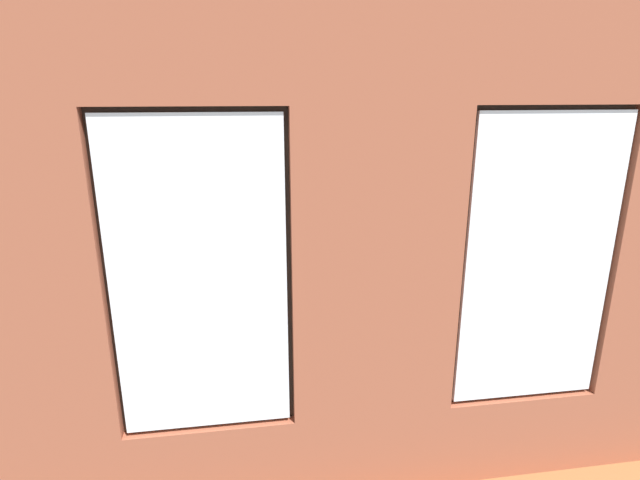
{
  "coord_description": "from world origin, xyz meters",
  "views": [
    {
      "loc": [
        0.77,
        5.23,
        2.64
      ],
      "look_at": [
        0.03,
        0.4,
        1.18
      ],
      "focal_mm": 28.0,
      "sensor_mm": 36.0,
      "label": 1
    }
  ],
  "objects": [
    {
      "name": "potted_plant_foreground_right",
      "position": [
        2.42,
        -1.79,
        0.46
      ],
      "size": [
        0.47,
        0.47,
        0.75
      ],
      "color": "beige",
      "rests_on": "ground_plane"
    },
    {
      "name": "brick_wall_with_windows",
      "position": [
        0.0,
        2.46,
        1.6
      ],
      "size": [
        6.15,
        0.3,
        3.22
      ],
      "color": "#9E5138",
      "rests_on": "ground_plane"
    },
    {
      "name": "potted_plant_near_tv",
      "position": [
        2.17,
        0.92,
        0.57
      ],
      "size": [
        0.54,
        0.54,
        0.87
      ],
      "color": "#9E5638",
      "rests_on": "ground_plane"
    },
    {
      "name": "white_wall_right",
      "position": [
        3.02,
        0.2,
        1.61
      ],
      "size": [
        0.1,
        4.68,
        3.22
      ],
      "primitive_type": "cube",
      "color": "silver",
      "rests_on": "ground_plane"
    },
    {
      "name": "ground_plane",
      "position": [
        0.0,
        0.0,
        -0.05
      ],
      "size": [
        6.75,
        5.68,
        0.1
      ],
      "primitive_type": "cube",
      "color": "brown"
    },
    {
      "name": "tv_flatscreen",
      "position": [
        2.72,
        -0.17,
        0.91
      ],
      "size": [
        1.06,
        0.2,
        0.7
      ],
      "color": "black",
      "rests_on": "media_console"
    },
    {
      "name": "potted_plant_by_left_couch",
      "position": [
        -1.97,
        -1.4,
        0.27
      ],
      "size": [
        0.23,
        0.23,
        0.41
      ],
      "color": "gray",
      "rests_on": "ground_plane"
    },
    {
      "name": "couch_left",
      "position": [
        -2.37,
        0.01,
        0.33
      ],
      "size": [
        0.96,
        1.97,
        0.8
      ],
      "rotation": [
        0.0,
        0.0,
        1.62
      ],
      "color": "black",
      "rests_on": "ground_plane"
    },
    {
      "name": "potted_plant_mid_room_small",
      "position": [
        -0.95,
        -1.16,
        0.37
      ],
      "size": [
        0.37,
        0.37,
        0.55
      ],
      "color": "#47423D",
      "rests_on": "ground_plane"
    },
    {
      "name": "cup_ceramic",
      "position": [
        0.01,
        -0.21,
        0.46
      ],
      "size": [
        0.09,
        0.09,
        0.11
      ],
      "primitive_type": "cylinder",
      "color": "#4C4C51",
      "rests_on": "coffee_table"
    },
    {
      "name": "couch_by_window",
      "position": [
        0.55,
        1.81,
        0.33
      ],
      "size": [
        2.04,
        0.87,
        0.8
      ],
      "color": "black",
      "rests_on": "ground_plane"
    },
    {
      "name": "potted_plant_between_couches",
      "position": [
        -0.92,
        1.75,
        0.76
      ],
      "size": [
        1.06,
        1.04,
        1.28
      ],
      "color": "brown",
      "rests_on": "ground_plane"
    },
    {
      "name": "media_console",
      "position": [
        2.72,
        -0.17,
        0.28
      ],
      "size": [
        1.27,
        0.42,
        0.55
      ],
      "primitive_type": "cube",
      "color": "black",
      "rests_on": "ground_plane"
    },
    {
      "name": "coffee_table",
      "position": [
        0.1,
        -0.34,
        0.36
      ],
      "size": [
        1.22,
        0.82,
        0.41
      ],
      "color": "tan",
      "rests_on": "ground_plane"
    },
    {
      "name": "table_plant_small",
      "position": [
        0.46,
        -0.21,
        0.51
      ],
      "size": [
        0.11,
        0.11,
        0.18
      ],
      "color": "#9E5638",
      "rests_on": "coffee_table"
    },
    {
      "name": "remote_gray",
      "position": [
        0.25,
        -0.44,
        0.42
      ],
      "size": [
        0.17,
        0.06,
        0.02
      ],
      "primitive_type": "cube",
      "rotation": [
        0.0,
        0.0,
        4.67
      ],
      "color": "#59595B",
      "rests_on": "coffee_table"
    },
    {
      "name": "potted_plant_corner_near_left",
      "position": [
        -2.52,
        -1.84,
        0.48
      ],
      "size": [
        0.54,
        0.54,
        0.7
      ],
      "color": "#47423D",
      "rests_on": "ground_plane"
    },
    {
      "name": "candle_jar",
      "position": [
        -0.23,
        -0.48,
        0.47
      ],
      "size": [
        0.08,
        0.08,
        0.12
      ],
      "primitive_type": "cylinder",
      "color": "#B7333D",
      "rests_on": "coffee_table"
    }
  ]
}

